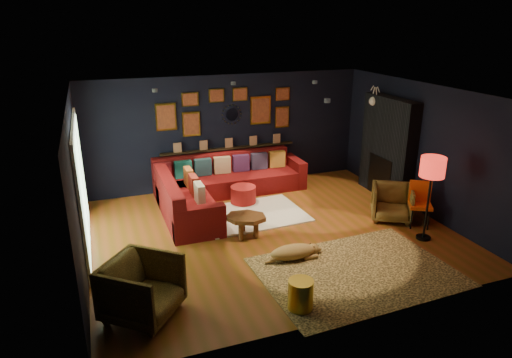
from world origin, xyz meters
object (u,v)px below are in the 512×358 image
object	(u,v)px
sectional	(214,188)
gold_stool	(301,295)
dog	(293,249)
pouf	(243,194)
coffee_table	(246,220)
orange_chair	(420,200)
armchair_left	(142,286)
armchair_right	(392,201)
floor_lamp	(432,171)

from	to	relation	value
sectional	gold_stool	world-z (taller)	sectional
sectional	dog	xyz separation A→B (m)	(0.57, -2.88, -0.14)
pouf	gold_stool	xyz separation A→B (m)	(-0.46, -3.85, 0.01)
coffee_table	orange_chair	distance (m)	3.35
sectional	pouf	world-z (taller)	sectional
armchair_left	pouf	bearing A→B (deg)	1.68
coffee_table	armchair_left	distance (m)	2.70
dog	orange_chair	bearing A→B (deg)	10.04
armchair_left	gold_stool	world-z (taller)	armchair_left
armchair_right	dog	size ratio (longest dim) A/B	0.73
armchair_right	orange_chair	distance (m)	0.53
coffee_table	gold_stool	world-z (taller)	gold_stool
coffee_table	sectional	bearing A→B (deg)	93.66
sectional	armchair_left	xyz separation A→B (m)	(-1.94, -3.57, 0.13)
armchair_right	gold_stool	world-z (taller)	armchair_right
pouf	floor_lamp	size ratio (longest dim) A/B	0.35
sectional	coffee_table	distance (m)	1.82
gold_stool	orange_chair	distance (m)	3.71
floor_lamp	dog	size ratio (longest dim) A/B	1.46
pouf	armchair_left	size ratio (longest dim) A/B	0.60
pouf	orange_chair	distance (m)	3.58
orange_chair	gold_stool	bearing A→B (deg)	-123.22
pouf	dog	size ratio (longest dim) A/B	0.51
coffee_table	floor_lamp	world-z (taller)	floor_lamp
coffee_table	pouf	world-z (taller)	coffee_table
coffee_table	pouf	bearing A→B (deg)	73.40
coffee_table	gold_stool	distance (m)	2.35
pouf	armchair_left	distance (m)	4.12
gold_stool	dog	distance (m)	1.36
gold_stool	sectional	bearing A→B (deg)	91.43
armchair_left	floor_lamp	bearing A→B (deg)	-44.47
armchair_right	pouf	bearing A→B (deg)	175.84
armchair_right	coffee_table	bearing A→B (deg)	-153.96
floor_lamp	dog	world-z (taller)	floor_lamp
coffee_table	pouf	distance (m)	1.58
floor_lamp	sectional	bearing A→B (deg)	136.01
pouf	armchair_right	distance (m)	3.07
sectional	gold_stool	bearing A→B (deg)	-88.57
armchair_right	floor_lamp	world-z (taller)	floor_lamp
sectional	armchair_left	world-z (taller)	armchair_left
sectional	pouf	bearing A→B (deg)	-28.63
coffee_table	orange_chair	size ratio (longest dim) A/B	1.08
armchair_left	orange_chair	xyz separation A→B (m)	(5.34, 1.10, 0.06)
armchair_left	armchair_right	distance (m)	5.22
coffee_table	dog	size ratio (longest dim) A/B	0.88
gold_stool	orange_chair	bearing A→B (deg)	27.09
sectional	floor_lamp	world-z (taller)	floor_lamp
gold_stool	dog	size ratio (longest dim) A/B	0.42
orange_chair	armchair_right	bearing A→B (deg)	160.13
floor_lamp	pouf	bearing A→B (deg)	133.37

